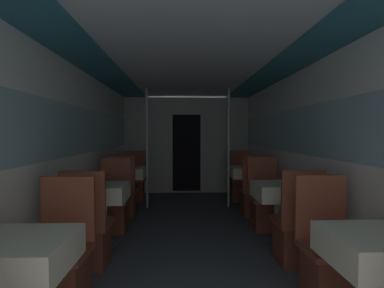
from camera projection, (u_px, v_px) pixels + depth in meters
name	position (u px, v px, depth m)	size (l,w,h in m)	color
wall_left	(77.00, 152.00, 3.78)	(0.05, 8.43, 2.19)	silver
wall_right	(302.00, 151.00, 3.88)	(0.05, 8.43, 2.19)	silver
ceiling_panel	(191.00, 65.00, 3.79)	(2.88, 8.43, 0.07)	silver
bulkhead_far	(187.00, 145.00, 6.89)	(2.83, 0.09, 2.19)	#A8A8A3
dining_table_left_0	(21.00, 260.00, 1.76)	(0.58, 0.58, 0.75)	#4C4C51
chair_left_far_0	(61.00, 269.00, 2.35)	(0.44, 0.44, 1.01)	brown
dining_table_left_1	(103.00, 195.00, 3.61)	(0.58, 0.58, 0.75)	#4C4C51
chair_left_near_1	(88.00, 238.00, 3.05)	(0.44, 0.44, 1.01)	brown
chair_left_far_1	(114.00, 209.00, 4.19)	(0.44, 0.44, 1.01)	brown
dining_table_left_2	(129.00, 174.00, 5.45)	(0.58, 0.58, 0.75)	#4C4C51
chair_left_near_2	(123.00, 199.00, 4.89)	(0.44, 0.44, 1.01)	brown
chair_left_far_2	(134.00, 186.00, 6.04)	(0.44, 0.44, 1.01)	brown
support_pole_left_2	(147.00, 148.00, 5.45)	(0.04, 0.04, 2.19)	silver
dining_table_right_0	(376.00, 255.00, 1.84)	(0.58, 0.58, 0.75)	#4C4C51
chair_right_far_0	(329.00, 265.00, 2.43)	(0.44, 0.44, 1.01)	brown
dining_table_right_1	(279.00, 194.00, 3.69)	(0.58, 0.58, 0.75)	#4C4C51
chair_right_near_1	(296.00, 235.00, 3.12)	(0.44, 0.44, 1.01)	brown
chair_right_far_1	(265.00, 208.00, 4.27)	(0.44, 0.44, 1.01)	brown
dining_table_right_2	(246.00, 174.00, 5.53)	(0.58, 0.58, 0.75)	#4C4C51
chair_right_near_2	(253.00, 197.00, 4.97)	(0.44, 0.44, 1.01)	brown
chair_right_far_2	(240.00, 185.00, 6.12)	(0.44, 0.44, 1.01)	brown
support_pole_right_2	(229.00, 148.00, 5.50)	(0.04, 0.04, 2.19)	silver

